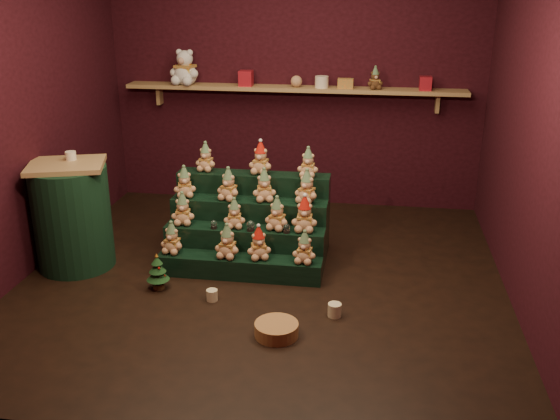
% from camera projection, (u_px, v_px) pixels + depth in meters
% --- Properties ---
extents(ground, '(4.00, 4.00, 0.00)m').
position_uv_depth(ground, '(263.00, 278.00, 5.28)').
color(ground, black).
rests_on(ground, ground).
extents(back_wall, '(4.00, 0.10, 2.80)m').
position_uv_depth(back_wall, '(296.00, 77.00, 6.70)').
color(back_wall, black).
rests_on(back_wall, ground).
extents(front_wall, '(4.00, 0.10, 2.80)m').
position_uv_depth(front_wall, '(182.00, 204.00, 2.90)').
color(front_wall, black).
rests_on(front_wall, ground).
extents(left_wall, '(0.10, 4.00, 2.80)m').
position_uv_depth(left_wall, '(15.00, 107.00, 5.09)').
color(left_wall, black).
rests_on(left_wall, ground).
extents(right_wall, '(0.10, 4.00, 2.80)m').
position_uv_depth(right_wall, '(540.00, 124.00, 4.51)').
color(right_wall, black).
rests_on(right_wall, ground).
extents(back_shelf, '(3.60, 0.26, 0.24)m').
position_uv_depth(back_shelf, '(293.00, 89.00, 6.57)').
color(back_shelf, '#A07F50').
rests_on(back_shelf, ground).
extents(riser_tier_front, '(1.40, 0.22, 0.18)m').
position_uv_depth(riser_tier_front, '(240.00, 267.00, 5.29)').
color(riser_tier_front, black).
rests_on(riser_tier_front, ground).
extents(riser_tier_midfront, '(1.40, 0.22, 0.36)m').
position_uv_depth(riser_tier_midfront, '(245.00, 247.00, 5.46)').
color(riser_tier_midfront, black).
rests_on(riser_tier_midfront, ground).
extents(riser_tier_midback, '(1.40, 0.22, 0.54)m').
position_uv_depth(riser_tier_midback, '(250.00, 228.00, 5.64)').
color(riser_tier_midback, black).
rests_on(riser_tier_midback, ground).
extents(riser_tier_back, '(1.40, 0.22, 0.72)m').
position_uv_depth(riser_tier_back, '(254.00, 210.00, 5.81)').
color(riser_tier_back, black).
rests_on(riser_tier_back, ground).
extents(teddy_0, '(0.22, 0.21, 0.27)m').
position_uv_depth(teddy_0, '(172.00, 238.00, 5.30)').
color(teddy_0, tan).
rests_on(teddy_0, riser_tier_front).
extents(teddy_1, '(0.24, 0.22, 0.29)m').
position_uv_depth(teddy_1, '(227.00, 241.00, 5.21)').
color(teddy_1, tan).
rests_on(teddy_1, riser_tier_front).
extents(teddy_2, '(0.25, 0.24, 0.28)m').
position_uv_depth(teddy_2, '(259.00, 243.00, 5.19)').
color(teddy_2, tan).
rests_on(teddy_2, riser_tier_front).
extents(teddy_3, '(0.22, 0.20, 0.27)m').
position_uv_depth(teddy_3, '(305.00, 247.00, 5.12)').
color(teddy_3, tan).
rests_on(teddy_3, riser_tier_front).
extents(teddy_4, '(0.23, 0.21, 0.29)m').
position_uv_depth(teddy_4, '(183.00, 209.00, 5.44)').
color(teddy_4, tan).
rests_on(teddy_4, riser_tier_midfront).
extents(teddy_5, '(0.21, 0.19, 0.26)m').
position_uv_depth(teddy_5, '(234.00, 213.00, 5.36)').
color(teddy_5, tan).
rests_on(teddy_5, riser_tier_midfront).
extents(teddy_6, '(0.25, 0.23, 0.29)m').
position_uv_depth(teddy_6, '(277.00, 213.00, 5.32)').
color(teddy_6, tan).
rests_on(teddy_6, riser_tier_midfront).
extents(teddy_7, '(0.23, 0.21, 0.31)m').
position_uv_depth(teddy_7, '(305.00, 214.00, 5.28)').
color(teddy_7, tan).
rests_on(teddy_7, riser_tier_midfront).
extents(teddy_8, '(0.24, 0.23, 0.28)m').
position_uv_depth(teddy_8, '(184.00, 182.00, 5.58)').
color(teddy_8, tan).
rests_on(teddy_8, riser_tier_midback).
extents(teddy_9, '(0.25, 0.24, 0.29)m').
position_uv_depth(teddy_9, '(229.00, 184.00, 5.50)').
color(teddy_9, tan).
rests_on(teddy_9, riser_tier_midback).
extents(teddy_10, '(0.25, 0.23, 0.29)m').
position_uv_depth(teddy_10, '(264.00, 185.00, 5.48)').
color(teddy_10, tan).
rests_on(teddy_10, riser_tier_midback).
extents(teddy_11, '(0.27, 0.26, 0.30)m').
position_uv_depth(teddy_11, '(307.00, 186.00, 5.43)').
color(teddy_11, tan).
rests_on(teddy_11, riser_tier_midback).
extents(teddy_12, '(0.21, 0.19, 0.26)m').
position_uv_depth(teddy_12, '(206.00, 157.00, 5.72)').
color(teddy_12, tan).
rests_on(teddy_12, riser_tier_back).
extents(teddy_13, '(0.23, 0.22, 0.29)m').
position_uv_depth(teddy_13, '(261.00, 158.00, 5.63)').
color(teddy_13, tan).
rests_on(teddy_13, riser_tier_back).
extents(teddy_14, '(0.20, 0.18, 0.26)m').
position_uv_depth(teddy_14, '(308.00, 162.00, 5.55)').
color(teddy_14, tan).
rests_on(teddy_14, riser_tier_back).
extents(snow_globe_a, '(0.06, 0.06, 0.08)m').
position_uv_depth(snow_globe_a, '(214.00, 224.00, 5.37)').
color(snow_globe_a, black).
rests_on(snow_globe_a, riser_tier_midfront).
extents(snow_globe_b, '(0.07, 0.07, 0.09)m').
position_uv_depth(snow_globe_b, '(251.00, 226.00, 5.32)').
color(snow_globe_b, black).
rests_on(snow_globe_b, riser_tier_midfront).
extents(snow_globe_c, '(0.06, 0.06, 0.08)m').
position_uv_depth(snow_globe_c, '(287.00, 228.00, 5.28)').
color(snow_globe_c, black).
rests_on(snow_globe_c, riser_tier_midfront).
extents(side_table, '(0.74, 0.67, 0.94)m').
position_uv_depth(side_table, '(72.00, 216.00, 5.37)').
color(side_table, '#A07F50').
rests_on(side_table, ground).
extents(table_ornament, '(0.09, 0.09, 0.07)m').
position_uv_depth(table_ornament, '(71.00, 156.00, 5.29)').
color(table_ornament, beige).
rests_on(table_ornament, side_table).
extents(mini_christmas_tree, '(0.19, 0.19, 0.32)m').
position_uv_depth(mini_christmas_tree, '(158.00, 272.00, 5.06)').
color(mini_christmas_tree, '#443018').
rests_on(mini_christmas_tree, ground).
extents(mug_left, '(0.09, 0.09, 0.09)m').
position_uv_depth(mug_left, '(212.00, 295.00, 4.91)').
color(mug_left, beige).
rests_on(mug_left, ground).
extents(mug_right, '(0.10, 0.10, 0.10)m').
position_uv_depth(mug_right, '(335.00, 310.00, 4.68)').
color(mug_right, beige).
rests_on(mug_right, ground).
extents(wicker_basket, '(0.41, 0.41, 0.10)m').
position_uv_depth(wicker_basket, '(277.00, 329.00, 4.42)').
color(wicker_basket, '#A47042').
rests_on(wicker_basket, ground).
extents(white_bear, '(0.39, 0.36, 0.47)m').
position_uv_depth(white_bear, '(185.00, 62.00, 6.61)').
color(white_bear, silver).
rests_on(white_bear, back_shelf).
extents(brown_bear, '(0.20, 0.19, 0.23)m').
position_uv_depth(brown_bear, '(375.00, 78.00, 6.37)').
color(brown_bear, '#4E2E1A').
rests_on(brown_bear, back_shelf).
extents(gift_tin_red_a, '(0.14, 0.14, 0.16)m').
position_uv_depth(gift_tin_red_a, '(246.00, 78.00, 6.58)').
color(gift_tin_red_a, '#B41B29').
rests_on(gift_tin_red_a, back_shelf).
extents(gift_tin_cream, '(0.14, 0.14, 0.12)m').
position_uv_depth(gift_tin_cream, '(322.00, 82.00, 6.48)').
color(gift_tin_cream, beige).
rests_on(gift_tin_cream, back_shelf).
extents(gift_tin_red_b, '(0.12, 0.12, 0.14)m').
position_uv_depth(gift_tin_red_b, '(425.00, 83.00, 6.32)').
color(gift_tin_red_b, '#B41B29').
rests_on(gift_tin_red_b, back_shelf).
extents(shelf_plush_ball, '(0.12, 0.12, 0.12)m').
position_uv_depth(shelf_plush_ball, '(296.00, 81.00, 6.51)').
color(shelf_plush_ball, tan).
rests_on(shelf_plush_ball, back_shelf).
extents(scarf_gift_box, '(0.16, 0.10, 0.10)m').
position_uv_depth(scarf_gift_box, '(346.00, 83.00, 6.44)').
color(scarf_gift_box, orange).
rests_on(scarf_gift_box, back_shelf).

